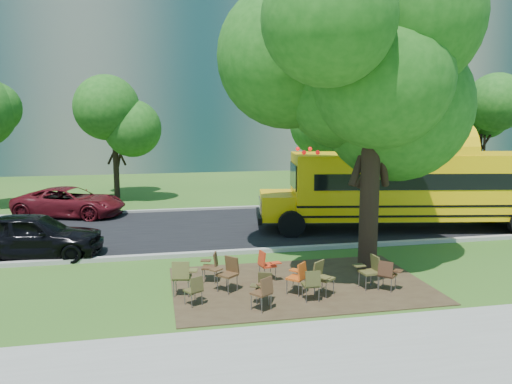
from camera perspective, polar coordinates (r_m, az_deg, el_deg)
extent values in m
plane|color=#234F18|center=(14.38, 0.55, -10.23)|extent=(160.00, 160.00, 0.00)
cube|color=gray|center=(9.93, 6.99, -19.26)|extent=(60.00, 4.00, 0.04)
cube|color=#382819|center=(14.15, 5.01, -10.51)|extent=(7.00, 4.50, 0.03)
cube|color=black|center=(21.02, -3.47, -4.08)|extent=(80.00, 8.00, 0.04)
cube|color=gray|center=(17.17, -1.57, -6.82)|extent=(80.00, 0.25, 0.14)
cube|color=gray|center=(24.99, -4.81, -1.92)|extent=(80.00, 0.25, 0.14)
cube|color=slate|center=(49.96, -18.07, 15.57)|extent=(38.00, 16.00, 22.00)
cube|color=gray|center=(58.43, 16.57, 16.06)|extent=(30.00, 16.00, 25.00)
cylinder|color=black|center=(29.52, -15.70, 2.71)|extent=(0.32, 0.32, 3.50)
sphere|color=#185212|center=(29.38, -15.89, 7.51)|extent=(4.80, 4.80, 4.80)
cylinder|color=black|center=(29.49, 10.10, 3.58)|extent=(0.38, 0.38, 4.20)
sphere|color=#185212|center=(29.38, 10.25, 9.30)|extent=(5.60, 5.60, 5.60)
cylinder|color=black|center=(32.49, 24.00, 2.89)|extent=(0.34, 0.34, 3.60)
sphere|color=#185212|center=(32.36, 24.28, 7.39)|extent=(5.00, 5.00, 5.00)
cylinder|color=black|center=(15.01, 12.85, -0.08)|extent=(0.56, 0.56, 4.86)
sphere|color=#185212|center=(14.89, 13.31, 13.33)|extent=(7.10, 7.10, 7.10)
cube|color=#F2B807|center=(21.71, 19.68, 0.78)|extent=(11.83, 4.56, 2.57)
cube|color=black|center=(21.80, 20.49, 1.54)|extent=(11.22, 4.49, 0.63)
cube|color=#F2B807|center=(20.40, 2.47, -1.51)|extent=(1.74, 2.51, 1.00)
cube|color=black|center=(21.81, 19.60, -0.92)|extent=(11.86, 4.59, 0.08)
cube|color=black|center=(21.87, 19.54, -1.93)|extent=(11.86, 4.59, 0.08)
cylinder|color=black|center=(19.26, 4.09, -3.73)|extent=(1.09, 0.49, 1.05)
cylinder|color=black|center=(21.82, 3.39, -2.25)|extent=(1.09, 0.49, 1.05)
cylinder|color=black|center=(24.35, 25.09, -1.92)|extent=(1.09, 0.49, 1.05)
cube|color=#453F1E|center=(12.63, -7.19, -11.10)|extent=(0.50, 0.50, 0.04)
cube|color=#453F1E|center=(12.44, -6.78, -10.44)|extent=(0.35, 0.25, 0.36)
cube|color=#453F1E|center=(12.81, -6.72, -10.30)|extent=(0.29, 0.31, 0.03)
cylinder|color=slate|center=(12.74, -8.14, -11.90)|extent=(0.02, 0.02, 0.40)
cylinder|color=slate|center=(12.66, -6.20, -11.99)|extent=(0.02, 0.02, 0.40)
cube|color=brown|center=(13.32, -8.47, -9.60)|extent=(0.55, 0.53, 0.06)
cube|color=brown|center=(13.05, -8.63, -8.85)|extent=(0.46, 0.19, 0.45)
cube|color=brown|center=(13.39, -7.24, -8.87)|extent=(0.30, 0.36, 0.03)
cylinder|color=slate|center=(13.60, -9.14, -10.34)|extent=(0.03, 0.03, 0.50)
cylinder|color=slate|center=(13.19, -7.74, -10.92)|extent=(0.03, 0.03, 0.50)
cube|color=#4F311C|center=(12.22, 0.59, -11.48)|extent=(0.57, 0.57, 0.05)
cube|color=#4F311C|center=(12.04, 1.25, -10.69)|extent=(0.38, 0.31, 0.40)
cube|color=#4F311C|center=(12.44, 0.84, -10.53)|extent=(0.34, 0.35, 0.03)
cylinder|color=slate|center=(12.29, -0.55, -12.48)|extent=(0.02, 0.02, 0.45)
cylinder|color=slate|center=(12.32, 1.73, -12.43)|extent=(0.02, 0.02, 0.45)
cube|color=#41391C|center=(12.66, 0.92, -10.97)|extent=(0.49, 0.48, 0.04)
cube|color=#41391C|center=(12.75, 1.06, -9.90)|extent=(0.36, 0.22, 0.36)
cube|color=#41391C|center=(12.55, -0.16, -10.64)|extent=(0.28, 0.31, 0.03)
cylinder|color=slate|center=(12.56, 1.48, -12.11)|extent=(0.02, 0.02, 0.40)
cylinder|color=slate|center=(12.90, 0.37, -11.55)|extent=(0.02, 0.02, 0.40)
cube|color=#413F1C|center=(12.89, 6.27, -10.48)|extent=(0.41, 0.39, 0.05)
cube|color=#413F1C|center=(12.66, 6.53, -9.82)|extent=(0.39, 0.09, 0.39)
cube|color=#413F1C|center=(13.04, 7.09, -9.72)|extent=(0.22, 0.27, 0.03)
cylinder|color=slate|center=(13.06, 5.32, -11.22)|extent=(0.02, 0.02, 0.44)
cylinder|color=slate|center=(12.86, 7.20, -11.58)|extent=(0.02, 0.02, 0.44)
cube|color=brown|center=(13.28, 7.80, -9.77)|extent=(0.61, 0.60, 0.05)
cube|color=brown|center=(13.31, 7.13, -8.68)|extent=(0.39, 0.33, 0.42)
cube|color=brown|center=(12.97, 7.74, -9.65)|extent=(0.36, 0.37, 0.03)
cylinder|color=slate|center=(13.41, 8.85, -10.68)|extent=(0.03, 0.03, 0.47)
cylinder|color=slate|center=(13.31, 6.70, -10.79)|extent=(0.03, 0.03, 0.47)
cube|color=#4C4721|center=(13.95, 12.76, -8.94)|extent=(0.48, 0.50, 0.05)
cube|color=#4C4721|center=(13.98, 13.49, -7.91)|extent=(0.15, 0.44, 0.43)
cube|color=#4C4721|center=(14.06, 11.70, -8.22)|extent=(0.33, 0.27, 0.03)
cylinder|color=slate|center=(13.79, 12.44, -10.21)|extent=(0.03, 0.03, 0.49)
cylinder|color=slate|center=(14.27, 13.00, -9.58)|extent=(0.03, 0.03, 0.49)
cube|color=#412517|center=(13.98, 14.79, -9.16)|extent=(0.58, 0.58, 0.05)
cube|color=#412517|center=(13.75, 14.58, -8.49)|extent=(0.35, 0.35, 0.40)
cube|color=#412517|center=(14.00, 15.93, -8.67)|extent=(0.35, 0.35, 0.03)
cylinder|color=slate|center=(14.25, 14.34, -9.73)|extent=(0.02, 0.02, 0.45)
cylinder|color=slate|center=(13.85, 15.19, -10.32)|extent=(0.02, 0.02, 0.45)
cube|color=#482E19|center=(14.24, -5.34, -8.55)|extent=(0.50, 0.51, 0.05)
cube|color=#482E19|center=(14.15, -4.63, -7.72)|extent=(0.20, 0.41, 0.40)
cube|color=#482E19|center=(14.46, -5.75, -7.80)|extent=(0.33, 0.29, 0.03)
cylinder|color=slate|center=(14.18, -6.12, -9.59)|extent=(0.02, 0.02, 0.45)
cylinder|color=slate|center=(14.45, -4.55, -9.22)|extent=(0.02, 0.02, 0.45)
cube|color=#4E331C|center=(13.44, -3.31, -9.41)|extent=(0.63, 0.63, 0.05)
cube|color=#4E331C|center=(13.51, -2.77, -8.24)|extent=(0.37, 0.40, 0.44)
cube|color=#4E331C|center=(13.45, -4.59, -8.82)|extent=(0.39, 0.38, 0.03)
cylinder|color=slate|center=(13.27, -3.20, -10.77)|extent=(0.03, 0.03, 0.49)
cylinder|color=slate|center=(13.76, -3.39, -10.04)|extent=(0.03, 0.03, 0.49)
cube|color=red|center=(14.35, 1.33, -8.37)|extent=(0.48, 0.49, 0.05)
cube|color=red|center=(14.21, 0.66, -7.60)|extent=(0.17, 0.41, 0.40)
cube|color=red|center=(14.16, 2.26, -8.09)|extent=(0.32, 0.27, 0.03)
cylinder|color=slate|center=(14.63, 1.67, -8.95)|extent=(0.02, 0.02, 0.45)
cylinder|color=slate|center=(14.20, 0.97, -9.51)|extent=(0.02, 0.02, 0.45)
cube|color=#BF4B14|center=(13.29, 4.58, -9.77)|extent=(0.59, 0.59, 0.05)
cube|color=#BF4B14|center=(13.14, 5.31, -8.97)|extent=(0.35, 0.36, 0.41)
cube|color=#BF4B14|center=(13.52, 4.54, -8.90)|extent=(0.36, 0.36, 0.03)
cylinder|color=slate|center=(13.30, 3.55, -10.79)|extent=(0.02, 0.02, 0.46)
cylinder|color=slate|center=(13.44, 5.59, -10.61)|extent=(0.02, 0.02, 0.46)
imported|color=black|center=(18.09, -24.15, -4.52)|extent=(4.67, 2.34, 1.53)
imported|color=#4F0D14|center=(24.73, -20.48, -1.08)|extent=(5.50, 3.80, 1.39)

